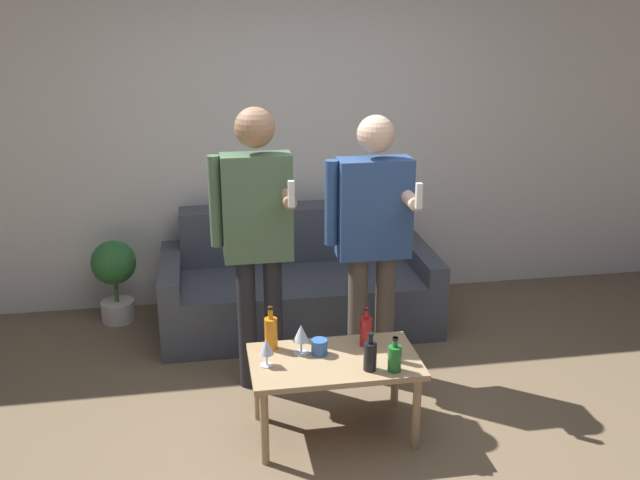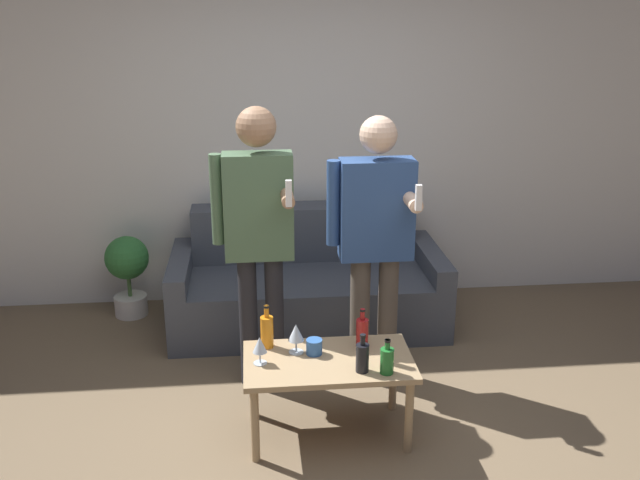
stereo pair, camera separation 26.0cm
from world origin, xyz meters
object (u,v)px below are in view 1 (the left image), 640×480
couch (298,284)px  coffee_table (334,369)px  bottle_orange (395,358)px  person_standing_right (373,229)px  person_standing_left (257,227)px

couch → coffee_table: (-0.00, -1.44, 0.11)m
couch → bottle_orange: 1.65m
coffee_table → person_standing_right: person_standing_right is taller
coffee_table → person_standing_right: bearing=60.5°
person_standing_right → couch: bearing=111.9°
coffee_table → person_standing_left: bearing=120.3°
bottle_orange → person_standing_right: bearing=85.3°
bottle_orange → person_standing_right: size_ratio=0.11×
couch → person_standing_left: size_ratio=1.13×
couch → person_standing_left: (-0.35, -0.85, 0.72)m
couch → bottle_orange: couch is taller
couch → coffee_table: couch is taller
couch → person_standing_right: 1.12m
person_standing_left → couch: bearing=67.9°
coffee_table → bottle_orange: size_ratio=4.78×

